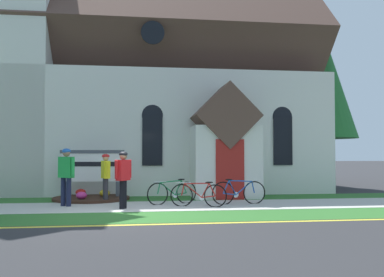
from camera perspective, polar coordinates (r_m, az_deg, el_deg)
ground at (r=15.47m, az=-8.89°, el=-7.95°), size 140.00×140.00×0.00m
sidewalk_slab at (r=13.20m, az=-4.82°, el=-8.97°), size 32.00×2.52×0.01m
grass_verge at (r=10.98m, az=-4.23°, el=-10.39°), size 32.00×1.97×0.01m
church_lawn at (r=15.33m, az=-5.21°, el=-8.00°), size 24.00×1.77×0.01m
curb_paint_stripe at (r=9.87m, az=-3.83°, el=-11.36°), size 28.00×0.16×0.01m
church_building at (r=21.14m, az=-7.24°, el=7.13°), size 15.09×12.08×14.38m
church_sign at (r=15.42m, az=-13.19°, el=-3.72°), size 2.23×0.29×1.73m
flower_bed at (r=15.28m, az=-13.34°, el=-7.73°), size 2.61×2.61×0.34m
bicycle_black at (r=13.63m, az=-2.63°, el=-7.21°), size 1.63×0.64×0.81m
bicycle_red at (r=13.69m, az=6.26°, el=-7.14°), size 1.77×0.18×0.82m
bicycle_green at (r=12.96m, az=0.89°, el=-7.52°), size 1.66×0.54×0.78m
cyclist_in_yellow_jersey at (r=13.53m, az=-16.46°, el=-4.31°), size 0.52×0.55×1.76m
cyclist_in_red_jersey at (r=14.38m, az=-11.47°, el=-4.71°), size 0.33×0.73×1.59m
cyclist_in_green_jersey at (r=12.56m, az=-9.18°, el=-4.88°), size 0.47×0.62×1.66m
roadside_conifer at (r=20.87m, az=16.95°, el=7.23°), size 3.19×3.19×7.58m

